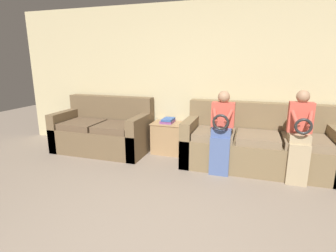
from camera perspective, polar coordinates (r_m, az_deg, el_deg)
name	(u,v)px	position (r m, az deg, el deg)	size (l,w,h in m)	color
wall_back	(210,81)	(4.56, 9.06, 9.75)	(7.47, 0.06, 2.55)	#C6B789
couch_main	(257,145)	(4.24, 18.78, -4.00)	(2.22, 0.88, 0.96)	brown
couch_side	(104,132)	(4.92, -13.79, -1.27)	(1.67, 0.88, 0.96)	brown
child_left_seated	(222,129)	(3.82, 11.60, -0.67)	(0.33, 0.37, 1.19)	#475B8E
child_right_seated	(300,133)	(3.85, 26.76, -1.42)	(0.31, 0.37, 1.23)	tan
side_shelf	(168,137)	(4.64, 0.04, -2.49)	(0.55, 0.42, 0.55)	#9E7A51
book_stack	(168,121)	(4.57, -0.03, 1.19)	(0.21, 0.28, 0.08)	#7A4284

